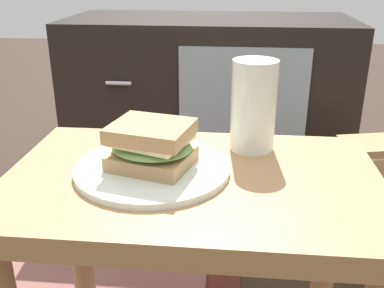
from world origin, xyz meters
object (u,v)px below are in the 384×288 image
at_px(plate, 152,168).
at_px(beer_glass, 253,107).
at_px(tv_cabinet, 208,101).
at_px(paper_bag, 378,206).
at_px(sandwich_front, 152,145).

xyz_separation_m(plate, beer_glass, (0.15, 0.11, 0.07)).
relative_size(tv_cabinet, paper_bag, 2.69).
bearing_deg(sandwich_front, beer_glass, 35.05).
bearing_deg(beer_glass, sandwich_front, -144.95).
relative_size(plate, paper_bag, 0.66).
distance_m(plate, sandwich_front, 0.04).
bearing_deg(sandwich_front, tv_cabinet, 88.49).
xyz_separation_m(plate, paper_bag, (0.49, 0.43, -0.29)).
xyz_separation_m(beer_glass, paper_bag, (0.34, 0.33, -0.36)).
relative_size(tv_cabinet, beer_glass, 6.37).
xyz_separation_m(sandwich_front, beer_glass, (0.15, 0.11, 0.03)).
bearing_deg(paper_bag, beer_glass, -136.38).
height_order(beer_glass, paper_bag, beer_glass).
bearing_deg(tv_cabinet, plate, -91.51).
distance_m(sandwich_front, beer_glass, 0.19).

